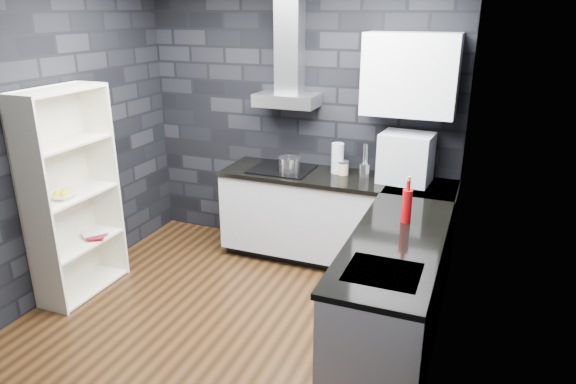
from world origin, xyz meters
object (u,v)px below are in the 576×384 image
Objects in this scene: pot at (289,165)px; red_bottle at (407,206)px; bookshelf at (72,195)px; appliance_garage at (406,158)px; fruit_bowl at (62,195)px; storage_jar at (343,169)px; utensil_crock at (364,171)px; glass_vase at (338,158)px.

pot is 0.81× the size of red_bottle.
appliance_garage is at bearing 43.05° from bookshelf.
appliance_garage is 1.98× the size of fruit_bowl.
pot is 1.10m from appliance_garage.
storage_jar is 0.20m from utensil_crock.
pot reaches higher than utensil_crock.
utensil_crock is 0.41m from appliance_garage.
bookshelf reaches higher than glass_vase.
bookshelf is at bearing -170.39° from red_bottle.
pot is 0.89× the size of fruit_bowl.
appliance_garage reaches higher than fruit_bowl.
bookshelf reaches higher than appliance_garage.
bookshelf is at bearing 90.00° from fruit_bowl.
utensil_crock reaches higher than storage_jar.
glass_vase is 2.45m from fruit_bowl.
glass_vase is 1.28× the size of fruit_bowl.
storage_jar is 0.93× the size of utensil_crock.
appliance_garage is 2.91m from bookshelf.
glass_vase reaches higher than pot.
red_bottle is 2.76m from bookshelf.
storage_jar is at bearing 37.41° from fruit_bowl.
red_bottle is 2.78m from fruit_bowl.
pot is 0.11× the size of bookshelf.
glass_vase is 0.29m from utensil_crock.
utensil_crock is at bearing 119.87° from red_bottle.
pot is 1.95m from bookshelf.
fruit_bowl is at bearing -136.36° from pot.
glass_vase is at bearing 172.97° from utensil_crock.
storage_jar is 0.26× the size of appliance_garage.
appliance_garage is 2.96m from fruit_bowl.
appliance_garage is 0.96m from red_bottle.
utensil_crock is at bearing -175.64° from appliance_garage.
utensil_crock is 1.09m from red_bottle.
appliance_garage is 0.25× the size of bookshelf.
glass_vase is 2.32× the size of utensil_crock.
appliance_garage is (0.65, -0.04, 0.08)m from glass_vase.
utensil_crock is 2.59m from bookshelf.
storage_jar is 2.42m from bookshelf.
utensil_crock is at bearing 8.77° from pot.
appliance_garage is (0.58, -0.01, 0.17)m from storage_jar.
pot reaches higher than storage_jar.
red_bottle reaches higher than utensil_crock.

